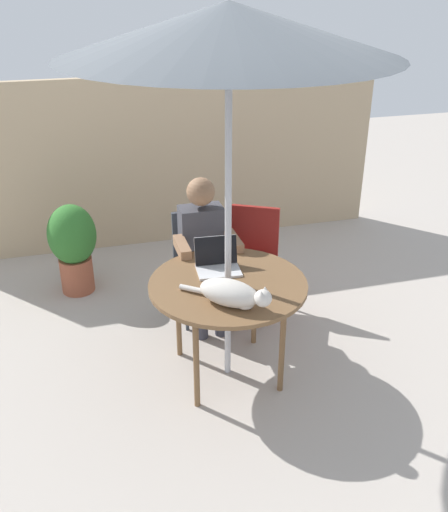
% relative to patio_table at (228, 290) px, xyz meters
% --- Properties ---
extents(ground_plane, '(14.00, 14.00, 0.00)m').
position_rel_patio_table_xyz_m(ground_plane, '(0.00, 0.00, -0.69)').
color(ground_plane, '#ADA399').
extents(fence_back, '(4.58, 0.08, 1.74)m').
position_rel_patio_table_xyz_m(fence_back, '(0.00, 2.40, 0.18)').
color(fence_back, tan).
rests_on(fence_back, ground).
extents(patio_table, '(1.08, 1.08, 0.75)m').
position_rel_patio_table_xyz_m(patio_table, '(0.00, 0.00, 0.00)').
color(patio_table, brown).
rests_on(patio_table, ground).
extents(patio_umbrella, '(1.96, 1.96, 2.49)m').
position_rel_patio_table_xyz_m(patio_umbrella, '(0.00, 0.00, 1.65)').
color(patio_umbrella, '#B7B7BC').
rests_on(patio_umbrella, ground).
extents(chair_occupied, '(0.40, 0.40, 0.90)m').
position_rel_patio_table_xyz_m(chair_occupied, '(0.00, 0.86, -0.16)').
color(chair_occupied, '#33383F').
rests_on(chair_occupied, ground).
extents(chair_empty, '(0.54, 0.54, 0.90)m').
position_rel_patio_table_xyz_m(chair_empty, '(0.45, 0.83, -0.16)').
color(chair_empty, maroon).
rests_on(chair_empty, ground).
extents(person_seated, '(0.48, 0.48, 1.24)m').
position_rel_patio_table_xyz_m(person_seated, '(0.00, 0.70, 0.01)').
color(person_seated, '#3F3F47').
rests_on(person_seated, ground).
extents(laptop, '(0.32, 0.27, 0.21)m').
position_rel_patio_table_xyz_m(laptop, '(-0.02, 0.22, 0.12)').
color(laptop, silver).
rests_on(laptop, patio_table).
extents(cat, '(0.50, 0.49, 0.17)m').
position_rel_patio_table_xyz_m(cat, '(-0.05, -0.29, 0.14)').
color(cat, silver).
rests_on(cat, patio_table).
extents(potted_plant_near_fence, '(0.42, 0.42, 0.84)m').
position_rel_patio_table_xyz_m(potted_plant_near_fence, '(-1.00, 1.51, -0.22)').
color(potted_plant_near_fence, '#9E5138').
rests_on(potted_plant_near_fence, ground).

